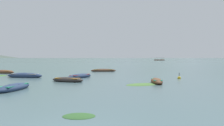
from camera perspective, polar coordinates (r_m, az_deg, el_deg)
name	(u,v)px	position (r m, az deg, el deg)	size (l,w,h in m)	color
ground_plane	(112,58)	(1505.67, -0.10, 1.42)	(6000.00, 6000.00, 0.00)	#476066
mountain_1	(35,31)	(2158.17, -20.22, 8.17)	(2120.69, 2120.69, 512.48)	#56665B
mountain_2	(101,48)	(2135.58, -2.87, 4.05)	(661.92, 661.92, 194.15)	#56665B
mountain_3	(157,43)	(2390.19, 12.08, 5.34)	(1090.14, 1090.14, 326.80)	slate
rowboat_0	(67,80)	(21.76, -11.96, -4.48)	(3.64, 2.23, 0.58)	#2D2826
rowboat_1	(25,76)	(27.92, -22.57, -3.16)	(4.71, 2.08, 0.72)	navy
rowboat_2	(80,76)	(25.58, -8.70, -3.54)	(3.05, 3.81, 0.62)	navy
rowboat_3	(2,72)	(36.73, -27.64, -2.15)	(4.39, 2.15, 0.65)	brown
rowboat_4	(103,70)	(36.77, -2.39, -2.01)	(4.45, 1.53, 0.58)	#4C3323
rowboat_5	(14,87)	(17.59, -24.95, -6.00)	(1.70, 3.83, 0.59)	navy
rowboat_6	(156,81)	(20.62, 11.92, -4.81)	(1.24, 3.31, 0.57)	brown
ferry_0	(159,60)	(179.71, 12.63, 0.84)	(9.04, 6.23, 2.54)	brown
mooring_buoy	(179,78)	(25.46, 17.66, -3.86)	(0.38, 0.38, 0.80)	yellow
weed_patch_0	(3,71)	(41.95, -27.49, -2.00)	(2.16, 1.75, 0.14)	#38662D
weed_patch_2	(79,116)	(9.11, -8.98, -14.05)	(1.38, 1.01, 0.14)	#2D5628
weed_patch_4	(142,85)	(19.23, 8.21, -5.80)	(3.22, 1.74, 0.14)	#477033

